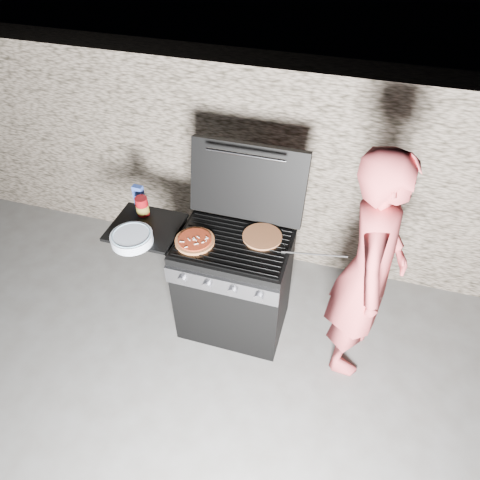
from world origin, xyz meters
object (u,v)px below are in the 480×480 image
(sauce_jar, at_px, (142,206))
(person, at_px, (368,271))
(gas_grill, at_px, (203,279))
(pizza_topped, at_px, (195,240))

(sauce_jar, bearing_deg, person, -4.22)
(sauce_jar, bearing_deg, gas_grill, -14.01)
(pizza_topped, bearing_deg, person, 3.26)
(pizza_topped, xyz_separation_m, sauce_jar, (-0.49, 0.19, 0.05))
(gas_grill, relative_size, person, 0.74)
(gas_grill, height_order, person, person)
(sauce_jar, relative_size, person, 0.08)
(pizza_topped, relative_size, person, 0.15)
(gas_grill, xyz_separation_m, pizza_topped, (-0.01, -0.07, 0.47))
(gas_grill, xyz_separation_m, person, (1.17, 0.00, 0.45))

